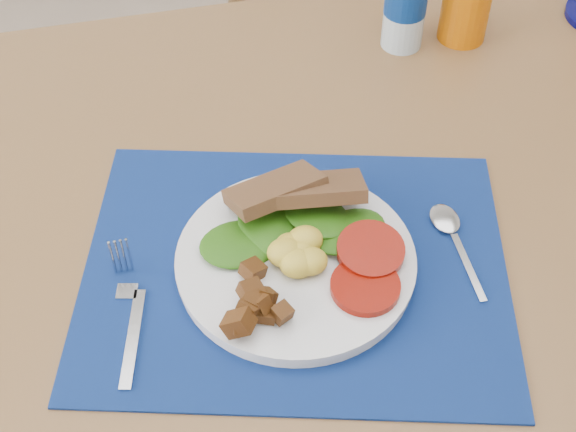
% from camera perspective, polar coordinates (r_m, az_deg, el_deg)
% --- Properties ---
extents(table, '(1.40, 0.90, 0.75)m').
position_cam_1_polar(table, '(1.19, 9.54, 1.09)').
color(table, brown).
rests_on(table, ground).
extents(chair_far, '(0.41, 0.40, 1.01)m').
position_cam_1_polar(chair_far, '(1.83, 0.48, 14.52)').
color(chair_far, brown).
rests_on(chair_far, ground).
extents(placemat, '(0.61, 0.53, 0.00)m').
position_cam_1_polar(placemat, '(0.99, 0.54, -3.71)').
color(placemat, black).
rests_on(placemat, table).
extents(breakfast_plate, '(0.29, 0.29, 0.07)m').
position_cam_1_polar(breakfast_plate, '(0.97, 0.28, -3.14)').
color(breakfast_plate, silver).
rests_on(breakfast_plate, placemat).
extents(fork, '(0.04, 0.19, 0.00)m').
position_cam_1_polar(fork, '(0.96, -11.23, -6.44)').
color(fork, '#B2B5BA').
rests_on(fork, placemat).
extents(spoon, '(0.04, 0.16, 0.00)m').
position_cam_1_polar(spoon, '(1.04, 11.60, -1.35)').
color(spoon, '#B2B5BA').
rests_on(spoon, placemat).
extents(juice_glass, '(0.08, 0.08, 0.11)m').
position_cam_1_polar(juice_glass, '(1.35, 12.51, 14.21)').
color(juice_glass, '#C65C05').
rests_on(juice_glass, table).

